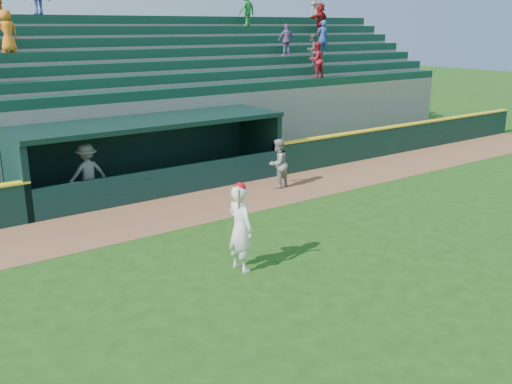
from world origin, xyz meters
TOP-DOWN VIEW (x-y plane):
  - ground at (0.00, 0.00)m, footprint 120.00×120.00m
  - warning_track at (0.00, 4.90)m, footprint 40.00×3.00m
  - field_wall_right at (12.25, 6.55)m, footprint 15.50×0.30m
  - wall_stripe_right at (12.25, 6.55)m, footprint 15.50×0.32m
  - dugout_player_front at (3.57, 5.19)m, footprint 0.99×0.85m
  - dugout_player_inside at (-2.44, 7.52)m, footprint 1.26×0.75m
  - dugout at (0.00, 8.00)m, footprint 9.40×2.80m
  - stands at (0.04, 12.57)m, footprint 34.50×6.25m
  - batter_at_plate at (-1.53, 0.12)m, footprint 0.62×0.84m

SIDE VIEW (x-z plane):
  - ground at x=0.00m, z-range 0.00..0.00m
  - warning_track at x=0.00m, z-range 0.00..0.01m
  - field_wall_right at x=12.25m, z-range 0.00..1.20m
  - dugout_player_front at x=3.57m, z-range 0.00..1.76m
  - dugout_player_inside at x=-2.44m, z-range 0.00..1.93m
  - batter_at_plate at x=-1.53m, z-range -0.01..2.14m
  - wall_stripe_right at x=12.25m, z-range 1.20..1.26m
  - dugout at x=0.00m, z-range 0.13..2.59m
  - stands at x=0.04m, z-range -1.41..6.21m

